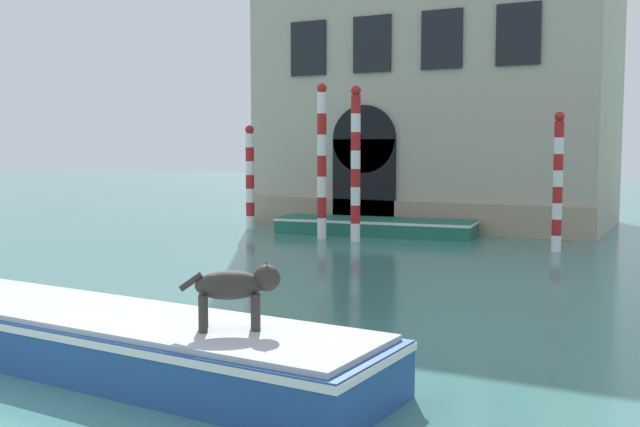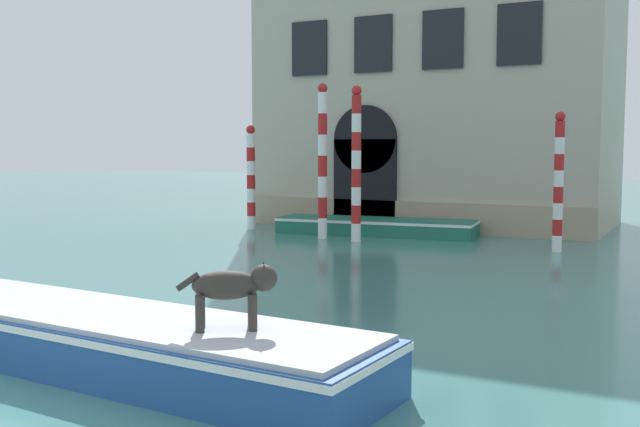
# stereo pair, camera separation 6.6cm
# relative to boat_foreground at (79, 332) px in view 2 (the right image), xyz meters

# --- Properties ---
(palazzo_left) EXTENTS (11.38, 6.13, 12.67)m
(palazzo_left) POSITION_rel_boat_foreground_xyz_m (-1.62, 18.25, 5.96)
(palazzo_left) COLOR #B2A893
(palazzo_left) RESTS_ON ground_plane
(boat_foreground) EXTENTS (8.29, 2.16, 0.68)m
(boat_foreground) POSITION_rel_boat_foreground_xyz_m (0.00, 0.00, 0.00)
(boat_foreground) COLOR #234C8C
(boat_foreground) RESTS_ON ground_plane
(dog_on_deck) EXTENTS (0.94, 0.72, 0.72)m
(dog_on_deck) POSITION_rel_boat_foreground_xyz_m (2.33, -0.04, 0.79)
(dog_on_deck) COLOR #332D28
(dog_on_deck) RESTS_ON boat_foreground
(boat_moored_near_palazzo) EXTENTS (6.12, 2.27, 0.48)m
(boat_moored_near_palazzo) POSITION_rel_boat_foreground_xyz_m (-2.06, 13.92, -0.10)
(boat_moored_near_palazzo) COLOR #1E6651
(boat_moored_near_palazzo) RESTS_ON ground_plane
(mooring_pole_0) EXTENTS (0.25, 0.25, 3.51)m
(mooring_pole_0) POSITION_rel_boat_foreground_xyz_m (3.44, 12.70, 1.42)
(mooring_pole_0) COLOR white
(mooring_pole_0) RESTS_ON ground_plane
(mooring_pole_1) EXTENTS (0.28, 0.28, 3.31)m
(mooring_pole_1) POSITION_rel_boat_foreground_xyz_m (-6.17, 13.39, 1.32)
(mooring_pole_1) COLOR white
(mooring_pole_1) RESTS_ON ground_plane
(mooring_pole_2) EXTENTS (0.28, 0.28, 4.43)m
(mooring_pole_2) POSITION_rel_boat_foreground_xyz_m (-3.05, 12.35, 1.88)
(mooring_pole_2) COLOR white
(mooring_pole_2) RESTS_ON ground_plane
(mooring_pole_3) EXTENTS (0.28, 0.28, 4.32)m
(mooring_pole_3) POSITION_rel_boat_foreground_xyz_m (-1.92, 12.20, 1.82)
(mooring_pole_3) COLOR white
(mooring_pole_3) RESTS_ON ground_plane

